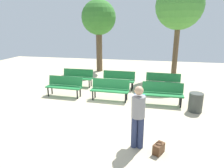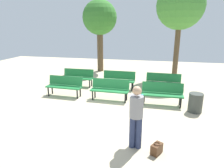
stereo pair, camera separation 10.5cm
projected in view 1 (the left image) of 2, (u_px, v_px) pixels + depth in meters
ground_plane at (100, 115)px, 7.01m from camera, size 24.00×24.00×0.00m
bench_r0_c0 at (64, 85)px, 8.81m from camera, size 1.62×0.54×0.87m
bench_r0_c1 at (110, 88)px, 8.34m from camera, size 1.61×0.52×0.87m
bench_r0_c2 at (162, 92)px, 7.85m from camera, size 1.60×0.48×0.87m
bench_r1_c0 at (78, 76)px, 10.31m from camera, size 1.60×0.49×0.87m
bench_r1_c1 at (118, 79)px, 9.85m from camera, size 1.61×0.51×0.87m
bench_r1_c2 at (163, 81)px, 9.40m from camera, size 1.62×0.54×0.87m
tree_0 at (99, 19)px, 12.98m from camera, size 2.25×2.25×4.69m
tree_1 at (179, 6)px, 10.64m from camera, size 2.55×2.55×5.36m
visitor_with_backpack at (138, 113)px, 4.93m from camera, size 0.34×0.52×1.65m
handbag at (159, 148)px, 4.87m from camera, size 0.31×0.37×0.29m
trash_bin at (196, 102)px, 7.23m from camera, size 0.49×0.49×0.70m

